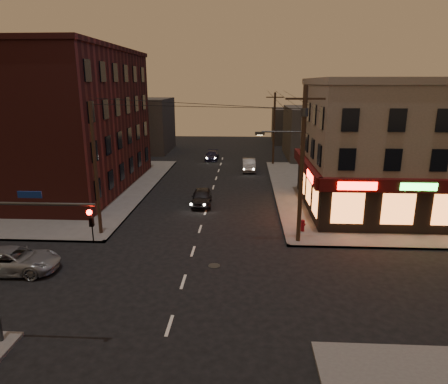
# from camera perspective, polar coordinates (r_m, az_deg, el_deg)

# --- Properties ---
(ground) EXTENTS (120.00, 120.00, 0.00)m
(ground) POSITION_cam_1_polar(r_m,az_deg,el_deg) (21.98, -5.83, -12.64)
(ground) COLOR black
(ground) RESTS_ON ground
(sidewalk_ne) EXTENTS (24.00, 28.00, 0.15)m
(sidewalk_ne) POSITION_cam_1_polar(r_m,az_deg,el_deg) (42.17, 23.52, 0.03)
(sidewalk_ne) COLOR #514F4C
(sidewalk_ne) RESTS_ON ground
(sidewalk_nw) EXTENTS (24.00, 28.00, 0.15)m
(sidewalk_nw) POSITION_cam_1_polar(r_m,az_deg,el_deg) (44.84, -25.24, 0.69)
(sidewalk_nw) COLOR #514F4C
(sidewalk_nw) RESTS_ON ground
(pizza_building) EXTENTS (15.85, 12.85, 10.50)m
(pizza_building) POSITION_cam_1_polar(r_m,az_deg,el_deg) (35.32, 24.30, 5.95)
(pizza_building) COLOR gray
(pizza_building) RESTS_ON sidewalk_ne
(brick_apartment) EXTENTS (12.00, 20.00, 13.00)m
(brick_apartment) POSITION_cam_1_polar(r_m,az_deg,el_deg) (42.23, -22.02, 9.31)
(brick_apartment) COLOR #491A17
(brick_apartment) RESTS_ON sidewalk_nw
(bg_building_ne_a) EXTENTS (10.00, 12.00, 7.00)m
(bg_building_ne_a) POSITION_cam_1_polar(r_m,az_deg,el_deg) (58.56, 13.85, 8.24)
(bg_building_ne_a) COLOR #3F3D3A
(bg_building_ne_a) RESTS_ON ground
(bg_building_nw) EXTENTS (9.00, 10.00, 8.00)m
(bg_building_nw) POSITION_cam_1_polar(r_m,az_deg,el_deg) (63.59, -11.84, 9.34)
(bg_building_nw) COLOR #3F3D3A
(bg_building_nw) RESTS_ON ground
(bg_building_ne_b) EXTENTS (8.00, 8.00, 6.00)m
(bg_building_ne_b) POSITION_cam_1_polar(r_m,az_deg,el_deg) (72.07, 10.23, 9.29)
(bg_building_ne_b) COLOR #3F3D3A
(bg_building_ne_b) RESTS_ON ground
(utility_pole_main) EXTENTS (4.20, 0.44, 10.00)m
(utility_pole_main) POSITION_cam_1_polar(r_m,az_deg,el_deg) (25.60, 10.87, 4.89)
(utility_pole_main) COLOR #382619
(utility_pole_main) RESTS_ON sidewalk_ne
(utility_pole_far) EXTENTS (0.26, 0.26, 9.00)m
(utility_pole_far) POSITION_cam_1_polar(r_m,az_deg,el_deg) (51.59, 7.16, 8.95)
(utility_pole_far) COLOR #382619
(utility_pole_far) RESTS_ON sidewalk_ne
(utility_pole_west) EXTENTS (0.24, 0.24, 9.00)m
(utility_pole_west) POSITION_cam_1_polar(r_m,az_deg,el_deg) (28.12, -17.87, 3.04)
(utility_pole_west) COLOR #382619
(utility_pole_west) RESTS_ON sidewalk_nw
(traffic_signal) EXTENTS (4.49, 0.32, 6.47)m
(traffic_signal) POSITION_cam_1_polar(r_m,az_deg,el_deg) (17.28, -27.99, -7.31)
(traffic_signal) COLOR #333538
(traffic_signal) RESTS_ON ground
(suv_cross) EXTENTS (5.13, 2.56, 1.40)m
(suv_cross) POSITION_cam_1_polar(r_m,az_deg,el_deg) (25.50, -27.89, -8.63)
(suv_cross) COLOR gray
(suv_cross) RESTS_ON ground
(sedan_near) EXTENTS (1.92, 4.28, 1.43)m
(sedan_near) POSITION_cam_1_polar(r_m,az_deg,el_deg) (34.65, -3.22, -0.72)
(sedan_near) COLOR black
(sedan_near) RESTS_ON ground
(sedan_mid) EXTENTS (1.62, 4.40, 1.44)m
(sedan_mid) POSITION_cam_1_polar(r_m,az_deg,el_deg) (48.31, 3.59, 3.89)
(sedan_mid) COLOR #63605C
(sedan_mid) RESTS_ON ground
(sedan_far) EXTENTS (1.77, 4.21, 1.21)m
(sedan_far) POSITION_cam_1_polar(r_m,az_deg,el_deg) (55.13, -1.74, 5.22)
(sedan_far) COLOR #191932
(sedan_far) RESTS_ON ground
(fire_hydrant) EXTENTS (0.39, 0.39, 0.86)m
(fire_hydrant) POSITION_cam_1_polar(r_m,az_deg,el_deg) (28.76, 11.19, -4.60)
(fire_hydrant) COLOR maroon
(fire_hydrant) RESTS_ON sidewalk_ne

